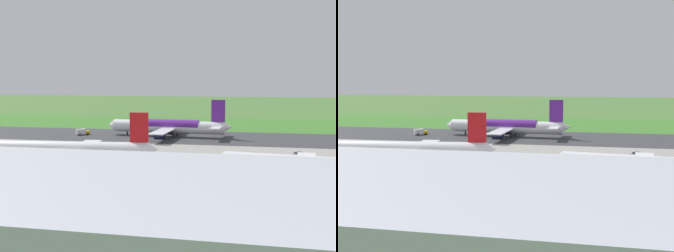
# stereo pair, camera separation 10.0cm
# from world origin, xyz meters

# --- Properties ---
(ground_plane) EXTENTS (800.00, 800.00, 0.00)m
(ground_plane) POSITION_xyz_m (0.00, 0.00, 0.00)
(ground_plane) COLOR #477233
(runway_asphalt) EXTENTS (600.00, 39.73, 0.06)m
(runway_asphalt) POSITION_xyz_m (0.00, 0.00, 0.03)
(runway_asphalt) COLOR #38383D
(runway_asphalt) RESTS_ON ground
(apron_concrete) EXTENTS (440.00, 110.00, 0.05)m
(apron_concrete) POSITION_xyz_m (0.00, 60.62, 0.03)
(apron_concrete) COLOR gray
(apron_concrete) RESTS_ON ground
(grass_verge_foreground) EXTENTS (600.00, 80.00, 0.04)m
(grass_verge_foreground) POSITION_xyz_m (0.00, -45.14, 0.02)
(grass_verge_foreground) COLOR #3C782B
(grass_verge_foreground) RESTS_ON ground
(airliner_main) EXTENTS (54.15, 44.32, 15.88)m
(airliner_main) POSITION_xyz_m (4.54, 0.03, 4.35)
(airliner_main) COLOR white
(airliner_main) RESTS_ON ground
(airliner_parked_near) EXTENTS (43.94, 36.07, 12.83)m
(airliner_parked_near) POSITION_xyz_m (-41.42, 64.38, 3.50)
(airliner_parked_near) COLOR white
(airliner_parked_near) RESTS_ON ground
(airliner_parked_mid) EXTENTS (50.88, 41.69, 14.85)m
(airliner_parked_mid) POSITION_xyz_m (21.84, 58.84, 4.05)
(airliner_parked_mid) COLOR white
(airliner_parked_mid) RESTS_ON ground
(service_truck_baggage) EXTENTS (5.96, 5.34, 2.65)m
(service_truck_baggage) POSITION_xyz_m (42.37, 2.23, 1.40)
(service_truck_baggage) COLOR gold
(service_truck_baggage) RESTS_ON ground
(service_car_followme) EXTENTS (4.37, 4.09, 1.62)m
(service_car_followme) POSITION_xyz_m (-43.56, 36.94, 0.84)
(service_car_followme) COLOR gray
(service_car_followme) RESTS_ON ground
(no_stopping_sign) EXTENTS (0.60, 0.10, 2.86)m
(no_stopping_sign) POSITION_xyz_m (-11.75, -49.10, 1.69)
(no_stopping_sign) COLOR slate
(no_stopping_sign) RESTS_ON ground
(traffic_cone_orange) EXTENTS (0.40, 0.40, 0.55)m
(traffic_cone_orange) POSITION_xyz_m (-8.47, -46.09, 0.28)
(traffic_cone_orange) COLOR orange
(traffic_cone_orange) RESTS_ON ground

